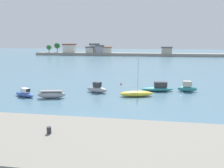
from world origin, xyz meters
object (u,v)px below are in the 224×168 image
(moored_boat_5, at_px, (187,88))
(mooring_buoy_0, at_px, (121,84))
(moored_boat_3, at_px, (136,93))
(mooring_bollard, at_px, (49,130))
(moored_boat_0, at_px, (25,94))
(moored_boat_4, at_px, (158,88))
(moored_boat_2, at_px, (97,89))
(moored_boat_1, at_px, (52,94))

(moored_boat_5, bearing_deg, mooring_buoy_0, 161.34)
(moored_boat_3, distance_m, mooring_buoy_0, 9.18)
(mooring_bollard, xyz_separation_m, moored_boat_0, (-11.88, 16.91, -2.02))
(moored_boat_4, height_order, moored_boat_5, moored_boat_5)
(mooring_bollard, relative_size, mooring_buoy_0, 1.43)
(mooring_bollard, height_order, moored_boat_2, mooring_bollard)
(moored_boat_1, xyz_separation_m, moored_boat_5, (20.92, 7.55, 0.12))
(moored_boat_3, bearing_deg, mooring_buoy_0, 98.64)
(mooring_bollard, relative_size, moored_boat_4, 0.08)
(mooring_buoy_0, bearing_deg, moored_boat_0, -140.12)
(moored_boat_0, relative_size, moored_boat_1, 0.92)
(mooring_bollard, height_order, moored_boat_5, mooring_bollard)
(moored_boat_0, height_order, mooring_buoy_0, moored_boat_0)
(moored_boat_2, bearing_deg, moored_boat_1, -124.12)
(mooring_bollard, height_order, moored_boat_1, mooring_bollard)
(mooring_bollard, xyz_separation_m, moored_boat_2, (-1.49, 21.31, -1.85))
(moored_boat_4, xyz_separation_m, moored_boat_5, (4.88, 0.34, 0.13))
(mooring_bollard, bearing_deg, moored_boat_3, 75.48)
(moored_boat_3, bearing_deg, moored_boat_4, 37.24)
(moored_boat_4, distance_m, mooring_buoy_0, 8.14)
(mooring_bollard, height_order, moored_boat_0, mooring_bollard)
(moored_boat_2, relative_size, mooring_buoy_0, 12.25)
(moored_boat_1, xyz_separation_m, moored_boat_4, (16.05, 7.20, -0.01))
(mooring_bollard, height_order, moored_boat_4, mooring_bollard)
(moored_boat_3, height_order, moored_boat_4, moored_boat_3)
(mooring_bollard, height_order, moored_boat_3, moored_boat_3)
(moored_boat_0, distance_m, moored_boat_4, 21.66)
(moored_boat_4, bearing_deg, moored_boat_1, -162.88)
(moored_boat_2, bearing_deg, mooring_buoy_0, 83.59)
(moored_boat_1, bearing_deg, moored_boat_2, 25.39)
(moored_boat_0, bearing_deg, mooring_bollard, -33.53)
(moored_boat_1, bearing_deg, mooring_bollard, -78.14)
(mooring_bollard, relative_size, moored_boat_5, 0.14)
(moored_boat_2, distance_m, moored_boat_4, 10.44)
(moored_boat_1, height_order, moored_boat_5, moored_boat_5)
(moored_boat_2, height_order, moored_boat_3, moored_boat_3)
(moored_boat_4, bearing_deg, mooring_bollard, -116.82)
(moored_boat_2, height_order, moored_boat_5, moored_boat_5)
(moored_boat_0, relative_size, moored_boat_4, 0.72)
(mooring_bollard, distance_m, moored_boat_4, 25.52)
(moored_boat_0, relative_size, moored_boat_3, 0.64)
(moored_boat_5, height_order, mooring_buoy_0, moored_boat_5)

